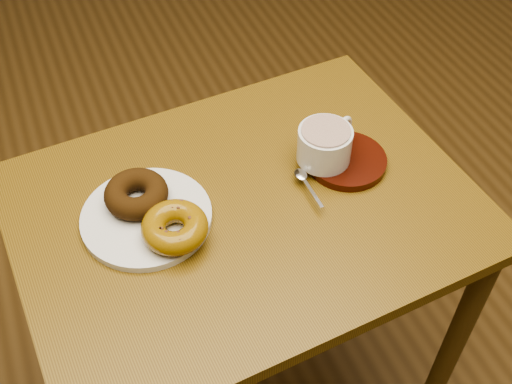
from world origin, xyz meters
name	(u,v)px	position (x,y,z in m)	size (l,w,h in m)	color
cafe_table	(245,245)	(0.06, -0.05, 0.58)	(0.77, 0.60, 0.69)	brown
donut_plate	(147,217)	(-0.09, -0.02, 0.69)	(0.21, 0.21, 0.01)	silver
donut_cinnamon	(136,194)	(-0.10, 0.01, 0.72)	(0.10, 0.10, 0.04)	#361F0A
donut_caramel	(175,227)	(-0.06, -0.08, 0.72)	(0.12, 0.12, 0.04)	#8F670F
saucer	(347,161)	(0.26, -0.03, 0.69)	(0.14, 0.14, 0.01)	#340E07
coffee_cup	(325,144)	(0.22, -0.01, 0.73)	(0.11, 0.09, 0.06)	silver
teaspoon	(303,178)	(0.17, -0.05, 0.70)	(0.02, 0.09, 0.01)	silver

